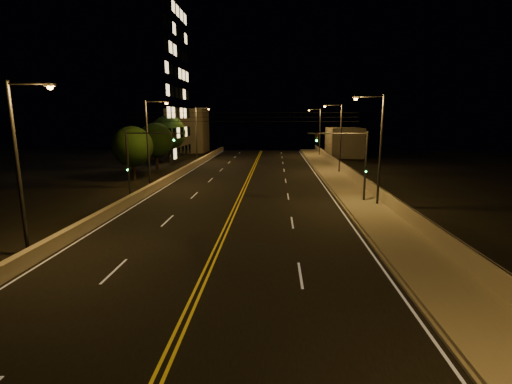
{
  "coord_description": "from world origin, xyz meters",
  "views": [
    {
      "loc": [
        3.27,
        -5.99,
        7.28
      ],
      "look_at": [
        2.0,
        18.0,
        2.5
      ],
      "focal_mm": 26.0,
      "sensor_mm": 36.0,
      "label": 1
    }
  ],
  "objects_px": {
    "streetlight_1": "(378,144)",
    "tree_0": "(133,146)",
    "traffic_signal_right": "(354,158)",
    "tree_1": "(156,140)",
    "streetlight_5": "(150,138)",
    "streetlight_4": "(22,158)",
    "streetlight_3": "(319,129)",
    "tree_2": "(168,133)",
    "streetlight_2": "(339,134)",
    "building_tower": "(103,83)",
    "traffic_signal_left": "(138,157)",
    "streetlight_6": "(198,130)"
  },
  "relations": [
    {
      "from": "streetlight_1",
      "to": "tree_0",
      "type": "height_order",
      "value": "streetlight_1"
    },
    {
      "from": "streetlight_1",
      "to": "traffic_signal_right",
      "type": "distance_m",
      "value": 2.43
    },
    {
      "from": "tree_0",
      "to": "tree_1",
      "type": "relative_size",
      "value": 0.96
    },
    {
      "from": "streetlight_5",
      "to": "streetlight_4",
      "type": "bearing_deg",
      "value": -90.0
    },
    {
      "from": "streetlight_3",
      "to": "tree_2",
      "type": "distance_m",
      "value": 28.49
    },
    {
      "from": "streetlight_2",
      "to": "streetlight_3",
      "type": "relative_size",
      "value": 1.0
    },
    {
      "from": "streetlight_3",
      "to": "building_tower",
      "type": "relative_size",
      "value": 0.34
    },
    {
      "from": "streetlight_1",
      "to": "streetlight_4",
      "type": "distance_m",
      "value": 24.64
    },
    {
      "from": "tree_1",
      "to": "tree_2",
      "type": "relative_size",
      "value": 0.86
    },
    {
      "from": "streetlight_1",
      "to": "building_tower",
      "type": "xyz_separation_m",
      "value": [
        -35.52,
        28.51,
        7.48
      ]
    },
    {
      "from": "streetlight_4",
      "to": "traffic_signal_left",
      "type": "bearing_deg",
      "value": 85.29
    },
    {
      "from": "streetlight_3",
      "to": "streetlight_6",
      "type": "distance_m",
      "value": 23.68
    },
    {
      "from": "tree_2",
      "to": "streetlight_5",
      "type": "bearing_deg",
      "value": -78.36
    },
    {
      "from": "streetlight_6",
      "to": "building_tower",
      "type": "xyz_separation_m",
      "value": [
        -14.08,
        -3.75,
        7.48
      ]
    },
    {
      "from": "streetlight_4",
      "to": "tree_0",
      "type": "distance_m",
      "value": 24.7
    },
    {
      "from": "traffic_signal_left",
      "to": "streetlight_4",
      "type": "bearing_deg",
      "value": -94.71
    },
    {
      "from": "streetlight_5",
      "to": "streetlight_2",
      "type": "bearing_deg",
      "value": 27.46
    },
    {
      "from": "traffic_signal_right",
      "to": "tree_0",
      "type": "xyz_separation_m",
      "value": [
        -23.57,
        10.93,
        0.12
      ]
    },
    {
      "from": "tree_1",
      "to": "streetlight_6",
      "type": "bearing_deg",
      "value": 69.12
    },
    {
      "from": "streetlight_2",
      "to": "building_tower",
      "type": "xyz_separation_m",
      "value": [
        -35.52,
        9.47,
        7.48
      ]
    },
    {
      "from": "traffic_signal_right",
      "to": "traffic_signal_left",
      "type": "bearing_deg",
      "value": 180.0
    },
    {
      "from": "streetlight_3",
      "to": "tree_1",
      "type": "xyz_separation_m",
      "value": [
        -25.4,
        -20.42,
        -1.06
      ]
    },
    {
      "from": "streetlight_6",
      "to": "streetlight_2",
      "type": "bearing_deg",
      "value": -31.65
    },
    {
      "from": "tree_2",
      "to": "streetlight_6",
      "type": "bearing_deg",
      "value": 11.72
    },
    {
      "from": "building_tower",
      "to": "tree_2",
      "type": "bearing_deg",
      "value": 16.54
    },
    {
      "from": "traffic_signal_left",
      "to": "tree_0",
      "type": "xyz_separation_m",
      "value": [
        -4.75,
        10.93,
        0.12
      ]
    },
    {
      "from": "streetlight_3",
      "to": "tree_2",
      "type": "relative_size",
      "value": 1.17
    },
    {
      "from": "tree_1",
      "to": "streetlight_5",
      "type": "bearing_deg",
      "value": -74.22
    },
    {
      "from": "tree_2",
      "to": "traffic_signal_right",
      "type": "bearing_deg",
      "value": -50.41
    },
    {
      "from": "streetlight_5",
      "to": "tree_2",
      "type": "distance_m",
      "value": 23.86
    },
    {
      "from": "streetlight_3",
      "to": "streetlight_1",
      "type": "bearing_deg",
      "value": -90.0
    },
    {
      "from": "streetlight_1",
      "to": "tree_1",
      "type": "xyz_separation_m",
      "value": [
        -25.4,
        21.9,
        -1.06
      ]
    },
    {
      "from": "streetlight_3",
      "to": "building_tower",
      "type": "xyz_separation_m",
      "value": [
        -35.52,
        -13.81,
        7.48
      ]
    },
    {
      "from": "streetlight_1",
      "to": "streetlight_5",
      "type": "relative_size",
      "value": 1.0
    },
    {
      "from": "streetlight_1",
      "to": "tree_2",
      "type": "bearing_deg",
      "value": 130.02
    },
    {
      "from": "streetlight_2",
      "to": "traffic_signal_left",
      "type": "height_order",
      "value": "streetlight_2"
    },
    {
      "from": "tree_1",
      "to": "building_tower",
      "type": "bearing_deg",
      "value": 146.83
    },
    {
      "from": "streetlight_5",
      "to": "traffic_signal_left",
      "type": "relative_size",
      "value": 1.47
    },
    {
      "from": "streetlight_6",
      "to": "tree_1",
      "type": "xyz_separation_m",
      "value": [
        -3.96,
        -10.37,
        -1.06
      ]
    },
    {
      "from": "streetlight_6",
      "to": "building_tower",
      "type": "distance_m",
      "value": 16.38
    },
    {
      "from": "streetlight_3",
      "to": "traffic_signal_right",
      "type": "height_order",
      "value": "streetlight_3"
    },
    {
      "from": "streetlight_3",
      "to": "traffic_signal_left",
      "type": "bearing_deg",
      "value": -116.39
    },
    {
      "from": "streetlight_1",
      "to": "tree_1",
      "type": "relative_size",
      "value": 1.37
    },
    {
      "from": "traffic_signal_right",
      "to": "traffic_signal_left",
      "type": "relative_size",
      "value": 1.0
    },
    {
      "from": "tree_0",
      "to": "tree_1",
      "type": "bearing_deg",
      "value": 91.87
    },
    {
      "from": "streetlight_2",
      "to": "streetlight_4",
      "type": "relative_size",
      "value": 1.0
    },
    {
      "from": "tree_2",
      "to": "streetlight_2",
      "type": "bearing_deg",
      "value": -24.96
    },
    {
      "from": "building_tower",
      "to": "tree_2",
      "type": "xyz_separation_m",
      "value": [
        9.27,
        2.75,
        -7.86
      ]
    },
    {
      "from": "streetlight_6",
      "to": "building_tower",
      "type": "bearing_deg",
      "value": -165.08
    },
    {
      "from": "streetlight_2",
      "to": "traffic_signal_right",
      "type": "bearing_deg",
      "value": -94.87
    }
  ]
}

